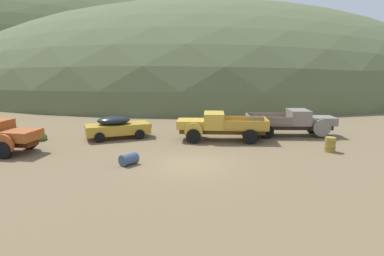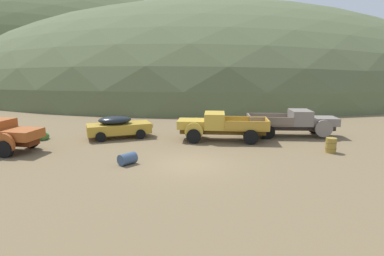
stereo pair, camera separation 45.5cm
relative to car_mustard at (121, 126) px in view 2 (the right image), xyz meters
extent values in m
plane|color=brown|center=(3.87, -6.93, -0.81)|extent=(300.00, 300.00, 0.00)
ellipsoid|color=#4C5633|center=(-21.98, 73.31, -0.81)|extent=(113.12, 65.64, 48.93)
ellipsoid|color=#56603D|center=(16.79, 50.77, -0.81)|extent=(100.73, 88.80, 35.16)
cube|color=#A34C1E|center=(-5.41, -3.25, 0.30)|extent=(2.40, 2.27, 0.55)
cube|color=#B7B2A8|center=(-4.55, -3.55, 0.27)|extent=(0.47, 1.15, 0.44)
cylinder|color=#A34C1E|center=(-5.99, -4.13, -0.05)|extent=(1.19, 0.57, 1.20)
cylinder|color=#A34C1E|center=(-5.31, -2.19, -0.05)|extent=(1.19, 0.57, 1.20)
cube|color=black|center=(-6.39, -2.90, 0.76)|extent=(0.60, 1.61, 0.59)
cylinder|color=black|center=(-6.01, -4.18, -0.33)|extent=(1.00, 0.58, 0.96)
cylinder|color=black|center=(-5.30, -2.14, -0.33)|extent=(1.00, 0.58, 0.96)
cube|color=#B28928|center=(-0.13, -0.03, -0.13)|extent=(4.59, 2.63, 0.68)
ellipsoid|color=black|center=(-0.38, -0.08, 0.47)|extent=(2.52, 1.99, 0.57)
ellipsoid|color=#B28928|center=(1.77, 0.37, -0.07)|extent=(1.22, 1.59, 0.61)
cylinder|color=black|center=(1.37, -0.62, -0.47)|extent=(0.71, 0.34, 0.68)
cylinder|color=black|center=(1.00, 1.12, -0.47)|extent=(0.71, 0.34, 0.68)
cylinder|color=black|center=(-1.25, -1.17, -0.47)|extent=(0.71, 0.34, 0.68)
cylinder|color=black|center=(-1.62, 0.57, -0.47)|extent=(0.71, 0.34, 0.68)
cube|color=brown|center=(6.88, -1.80, -0.15)|extent=(5.80, 2.20, 0.36)
cube|color=gold|center=(4.82, -1.33, 0.30)|extent=(2.14, 2.06, 0.55)
cube|color=#B7B2A8|center=(4.00, -1.15, 0.27)|extent=(0.34, 1.16, 0.44)
cylinder|color=gold|center=(5.28, -0.40, -0.05)|extent=(1.21, 0.44, 1.20)
cylinder|color=gold|center=(4.84, -2.37, -0.05)|extent=(1.21, 0.44, 1.20)
cube|color=gold|center=(6.35, -1.68, 0.55)|extent=(1.73, 2.20, 1.05)
cube|color=black|center=(5.77, -1.55, 0.76)|extent=(0.41, 1.63, 0.59)
cube|color=#B5882D|center=(8.41, -2.15, 0.09)|extent=(3.28, 2.63, 0.12)
cube|color=#B5882D|center=(8.64, -1.15, 0.42)|extent=(2.85, 0.74, 0.55)
cube|color=#B5882D|center=(8.19, -3.14, 0.42)|extent=(2.85, 0.74, 0.55)
cube|color=#B5882D|center=(9.77, -2.45, 0.42)|extent=(0.55, 2.01, 0.55)
cylinder|color=black|center=(5.29, -0.35, -0.33)|extent=(1.00, 0.49, 0.96)
cylinder|color=black|center=(4.82, -2.42, -0.33)|extent=(1.00, 0.49, 0.96)
cylinder|color=black|center=(8.88, -1.16, -0.33)|extent=(1.00, 0.49, 0.96)
cylinder|color=black|center=(8.41, -3.24, -0.33)|extent=(1.00, 0.49, 0.96)
cube|color=#3D322D|center=(12.12, -1.20, -0.15)|extent=(6.00, 2.02, 0.36)
cube|color=slate|center=(14.27, -1.61, 0.30)|extent=(2.15, 1.96, 0.55)
cube|color=#B7B2A8|center=(15.13, -1.78, 0.27)|extent=(0.29, 1.12, 0.44)
cylinder|color=slate|center=(13.84, -2.52, -0.05)|extent=(1.21, 0.40, 1.20)
cylinder|color=slate|center=(14.21, -0.62, -0.05)|extent=(1.21, 0.40, 1.20)
cube|color=slate|center=(12.68, -1.31, 0.55)|extent=(1.70, 2.10, 1.05)
cube|color=black|center=(13.28, -1.43, 0.76)|extent=(0.35, 1.57, 0.59)
cube|color=#746354|center=(10.53, -0.90, 0.09)|extent=(3.32, 2.49, 0.12)
cube|color=#746354|center=(10.34, -1.86, 0.42)|extent=(2.96, 0.66, 0.55)
cube|color=#746354|center=(10.71, 0.07, 0.42)|extent=(2.96, 0.66, 0.55)
cube|color=#746354|center=(9.12, -0.62, 0.42)|extent=(0.47, 1.94, 0.55)
cylinder|color=black|center=(14.22, -0.56, -0.33)|extent=(1.00, 0.46, 0.96)
cylinder|color=black|center=(10.09, -1.85, -0.33)|extent=(1.00, 0.46, 0.96)
cylinder|color=black|center=(10.48, 0.15, -0.33)|extent=(1.00, 0.46, 0.96)
cylinder|color=olive|center=(12.45, -5.75, -0.38)|extent=(0.61, 0.61, 0.87)
torus|color=brown|center=(12.45, -5.75, -0.21)|extent=(0.65, 0.65, 0.03)
torus|color=brown|center=(12.45, -5.75, -0.55)|extent=(0.65, 0.65, 0.03)
cylinder|color=#384C6B|center=(0.77, -6.40, -0.52)|extent=(1.07, 1.04, 0.59)
ellipsoid|color=#3D702D|center=(-5.37, 0.08, -0.60)|extent=(0.83, 0.74, 0.78)
ellipsoid|color=#3D702D|center=(-5.36, 0.33, -0.64)|extent=(0.91, 0.82, 0.64)
ellipsoid|color=#3D702D|center=(-5.81, 0.48, -0.58)|extent=(0.91, 0.82, 0.85)
ellipsoid|color=olive|center=(7.80, 1.89, -0.63)|extent=(0.93, 0.84, 0.67)
ellipsoid|color=olive|center=(7.92, 1.89, -0.69)|extent=(0.64, 0.58, 0.46)
ellipsoid|color=olive|center=(7.91, 1.71, -0.58)|extent=(0.86, 0.77, 0.87)
camera|label=1|loc=(1.32, -22.72, 4.26)|focal=30.31mm
camera|label=2|loc=(1.77, -22.79, 4.26)|focal=30.31mm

